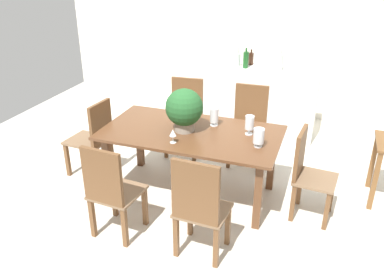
% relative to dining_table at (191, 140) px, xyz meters
% --- Properties ---
extents(ground_plane, '(7.04, 7.04, 0.00)m').
position_rel_dining_table_xyz_m(ground_plane, '(0.00, 0.17, -0.66)').
color(ground_plane, silver).
extents(back_wall, '(6.40, 0.10, 2.60)m').
position_rel_dining_table_xyz_m(back_wall, '(0.00, 2.77, 0.64)').
color(back_wall, silver).
rests_on(back_wall, ground).
extents(dining_table, '(1.90, 1.01, 0.76)m').
position_rel_dining_table_xyz_m(dining_table, '(0.00, 0.00, 0.00)').
color(dining_table, brown).
rests_on(dining_table, ground).
extents(chair_near_right, '(0.47, 0.42, 1.01)m').
position_rel_dining_table_xyz_m(chair_near_right, '(0.42, -0.98, -0.11)').
color(chair_near_right, brown).
rests_on(chair_near_right, ground).
extents(chair_far_right, '(0.47, 0.44, 1.00)m').
position_rel_dining_table_xyz_m(chair_far_right, '(0.42, 0.98, -0.11)').
color(chair_far_right, brown).
rests_on(chair_far_right, ground).
extents(chair_head_end, '(0.51, 0.45, 0.95)m').
position_rel_dining_table_xyz_m(chair_head_end, '(-1.22, -0.01, -0.14)').
color(chair_head_end, brown).
rests_on(chair_head_end, ground).
extents(chair_near_left, '(0.47, 0.47, 0.98)m').
position_rel_dining_table_xyz_m(chair_near_left, '(-0.43, -0.98, -0.13)').
color(chair_near_left, brown).
rests_on(chair_near_left, ground).
extents(chair_far_left, '(0.50, 0.47, 1.00)m').
position_rel_dining_table_xyz_m(chair_far_left, '(-0.44, 0.98, -0.12)').
color(chair_far_left, brown).
rests_on(chair_far_left, ground).
extents(chair_foot_end, '(0.44, 0.45, 0.94)m').
position_rel_dining_table_xyz_m(chair_foot_end, '(1.23, 0.01, -0.15)').
color(chair_foot_end, brown).
rests_on(chair_foot_end, ground).
extents(flower_centerpiece, '(0.40, 0.40, 0.46)m').
position_rel_dining_table_xyz_m(flower_centerpiece, '(-0.08, -0.00, 0.35)').
color(flower_centerpiece, gray).
rests_on(flower_centerpiece, dining_table).
extents(crystal_vase_left, '(0.09, 0.09, 0.20)m').
position_rel_dining_table_xyz_m(crystal_vase_left, '(0.18, 0.24, 0.21)').
color(crystal_vase_left, silver).
rests_on(crystal_vase_left, dining_table).
extents(crystal_vase_center_near, '(0.09, 0.09, 0.21)m').
position_rel_dining_table_xyz_m(crystal_vase_center_near, '(0.59, 0.13, 0.23)').
color(crystal_vase_center_near, silver).
rests_on(crystal_vase_center_near, dining_table).
extents(crystal_vase_right, '(0.11, 0.11, 0.19)m').
position_rel_dining_table_xyz_m(crystal_vase_right, '(0.74, -0.12, 0.21)').
color(crystal_vase_right, silver).
rests_on(crystal_vase_right, dining_table).
extents(wine_glass, '(0.07, 0.07, 0.14)m').
position_rel_dining_table_xyz_m(wine_glass, '(-0.08, -0.32, 0.20)').
color(wine_glass, silver).
rests_on(wine_glass, dining_table).
extents(kitchen_counter, '(1.73, 0.53, 0.99)m').
position_rel_dining_table_xyz_m(kitchen_counter, '(0.31, 1.90, -0.17)').
color(kitchen_counter, white).
rests_on(kitchen_counter, ground).
extents(wine_bottle_clear, '(0.08, 0.08, 0.28)m').
position_rel_dining_table_xyz_m(wine_bottle_clear, '(0.15, 1.83, 0.45)').
color(wine_bottle_clear, '#194C1E').
rests_on(wine_bottle_clear, kitchen_counter).
extents(wine_bottle_amber, '(0.08, 0.08, 0.29)m').
position_rel_dining_table_xyz_m(wine_bottle_amber, '(0.62, 1.89, 0.44)').
color(wine_bottle_amber, '#B2BFB7').
rests_on(wine_bottle_amber, kitchen_counter).
extents(wine_bottle_green, '(0.08, 0.08, 0.26)m').
position_rel_dining_table_xyz_m(wine_bottle_green, '(0.03, 1.87, 0.43)').
color(wine_bottle_green, '#B2BFB7').
rests_on(wine_bottle_green, kitchen_counter).
extents(wine_bottle_tall, '(0.07, 0.07, 0.22)m').
position_rel_dining_table_xyz_m(wine_bottle_tall, '(0.19, 2.03, 0.42)').
color(wine_bottle_tall, black).
rests_on(wine_bottle_tall, kitchen_counter).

